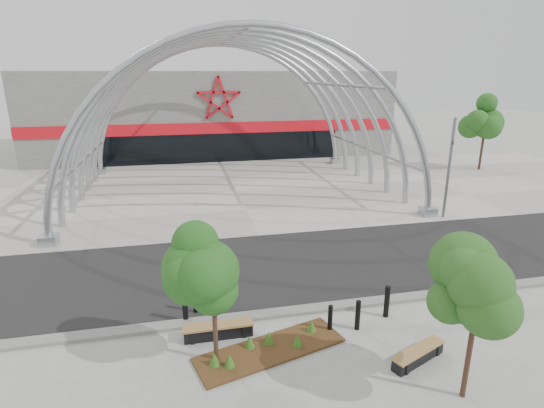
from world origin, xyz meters
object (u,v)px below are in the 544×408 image
signal_pole (449,167)px  bench_0 (218,331)px  bollard_2 (330,319)px  street_tree_1 (478,297)px  bench_1 (418,355)px  street_tree_0 (212,263)px

signal_pole → bench_0: bearing=-147.3°
signal_pole → bollard_2: (-10.06, -9.13, -2.47)m
street_tree_1 → bench_0: size_ratio=1.83×
signal_pole → street_tree_1: bearing=-121.6°
bench_0 → bollard_2: size_ratio=2.37×
bench_1 → bollard_2: 2.76m
street_tree_0 → street_tree_1: 6.58m
bench_1 → street_tree_1: bearing=-75.0°
bench_0 → street_tree_0: bearing=-98.4°
bench_0 → signal_pole: bearing=32.7°
signal_pole → street_tree_1: (-7.72, -12.53, -0.09)m
signal_pole → street_tree_1: size_ratio=1.42×
street_tree_0 → bench_1: street_tree_0 is taller
bench_0 → bench_1: (5.43, -2.38, -0.02)m
signal_pole → bench_0: size_ratio=2.59×
street_tree_1 → bollard_2: size_ratio=4.32×
street_tree_0 → bench_0: bearing=81.6°
signal_pole → bollard_2: signal_pole is taller
street_tree_0 → street_tree_1: bearing=-24.4°
street_tree_0 → bench_0: (0.17, 1.13, -2.83)m
bench_0 → bench_1: bench_0 is taller
signal_pole → bench_0: (-13.54, -8.69, -2.70)m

